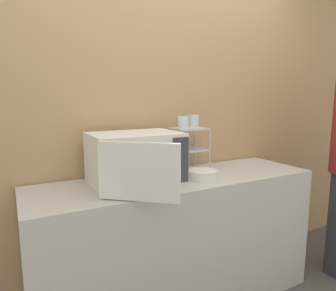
{
  "coord_description": "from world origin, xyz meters",
  "views": [
    {
      "loc": [
        -0.98,
        -1.38,
        1.42
      ],
      "look_at": [
        -0.06,
        0.32,
        1.12
      ],
      "focal_mm": 32.0,
      "sensor_mm": 36.0,
      "label": 1
    }
  ],
  "objects_px": {
    "glass_front_left": "(183,123)",
    "bowl": "(202,175)",
    "dish_rack": "(188,140)",
    "microwave": "(136,159)",
    "glass_back_right": "(194,121)"
  },
  "relations": [
    {
      "from": "bowl",
      "to": "microwave",
      "type": "bearing_deg",
      "value": 165.39
    },
    {
      "from": "glass_back_right",
      "to": "glass_front_left",
      "type": "bearing_deg",
      "value": -145.95
    },
    {
      "from": "dish_rack",
      "to": "glass_back_right",
      "type": "relative_size",
      "value": 3.53
    },
    {
      "from": "glass_front_left",
      "to": "bowl",
      "type": "bearing_deg",
      "value": -77.1
    },
    {
      "from": "dish_rack",
      "to": "glass_front_left",
      "type": "height_order",
      "value": "glass_front_left"
    },
    {
      "from": "microwave",
      "to": "bowl",
      "type": "height_order",
      "value": "microwave"
    },
    {
      "from": "glass_front_left",
      "to": "bowl",
      "type": "xyz_separation_m",
      "value": [
        0.04,
        -0.18,
        -0.33
      ]
    },
    {
      "from": "glass_front_left",
      "to": "bowl",
      "type": "relative_size",
      "value": 0.46
    },
    {
      "from": "glass_back_right",
      "to": "bowl",
      "type": "bearing_deg",
      "value": -111.55
    },
    {
      "from": "microwave",
      "to": "glass_back_right",
      "type": "height_order",
      "value": "glass_back_right"
    },
    {
      "from": "dish_rack",
      "to": "glass_front_left",
      "type": "bearing_deg",
      "value": -146.87
    },
    {
      "from": "microwave",
      "to": "dish_rack",
      "type": "bearing_deg",
      "value": 14.33
    },
    {
      "from": "dish_rack",
      "to": "microwave",
      "type": "bearing_deg",
      "value": -165.67
    },
    {
      "from": "dish_rack",
      "to": "glass_front_left",
      "type": "distance_m",
      "value": 0.16
    },
    {
      "from": "glass_front_left",
      "to": "glass_back_right",
      "type": "relative_size",
      "value": 1.0
    }
  ]
}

